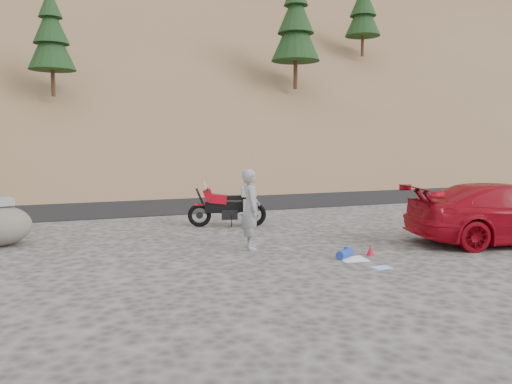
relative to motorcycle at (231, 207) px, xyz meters
The scene contains 11 objects.
ground 3.12m from the motorcycle, 100.03° to the right, with size 140.00×140.00×0.00m, color #3C3A38.
road 6.02m from the motorcycle, 95.12° to the left, with size 120.00×7.00×0.05m, color black.
hillside 39.29m from the motorcycle, 90.88° to the left, with size 120.00×73.00×46.72m.
motorcycle is the anchor object (origin of this frame).
man 2.88m from the motorcycle, 99.07° to the right, with size 0.62×0.41×1.70m, color gray.
red_car 6.77m from the motorcycle, 39.33° to the right, with size 1.88×4.63×1.34m, color #9D0816.
gear_white_cloth 4.57m from the motorcycle, 76.21° to the right, with size 0.50×0.45×0.02m, color white.
gear_blue_mat 4.39m from the motorcycle, 76.90° to the right, with size 0.17×0.17×0.43m, color #1B3BA5.
gear_bottle 4.33m from the motorcycle, 75.73° to the right, with size 0.08×0.08×0.21m, color #1B3BA5.
gear_funnel 4.53m from the motorcycle, 69.26° to the right, with size 0.16×0.16×0.20m, color red.
gear_blue_cloth 5.32m from the motorcycle, 76.66° to the right, with size 0.33×0.24×0.01m, color #99BAEC.
Camera 1 is at (-3.48, -9.60, 2.31)m, focal length 35.00 mm.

